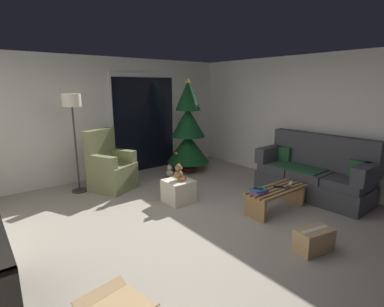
# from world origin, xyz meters

# --- Properties ---
(ground_plane) EXTENTS (7.00, 7.00, 0.00)m
(ground_plane) POSITION_xyz_m (0.00, 0.00, 0.00)
(ground_plane) COLOR #9E9384
(wall_back) EXTENTS (5.72, 0.12, 2.50)m
(wall_back) POSITION_xyz_m (0.00, 3.06, 1.25)
(wall_back) COLOR silver
(wall_back) RESTS_ON ground
(wall_right) EXTENTS (0.12, 6.00, 2.50)m
(wall_right) POSITION_xyz_m (2.86, 0.00, 1.25)
(wall_right) COLOR silver
(wall_right) RESTS_ON ground
(patio_door_frame) EXTENTS (1.60, 0.02, 2.20)m
(patio_door_frame) POSITION_xyz_m (0.81, 2.99, 1.10)
(patio_door_frame) COLOR silver
(patio_door_frame) RESTS_ON ground
(patio_door_glass) EXTENTS (1.50, 0.02, 2.10)m
(patio_door_glass) POSITION_xyz_m (0.81, 2.97, 1.05)
(patio_door_glass) COLOR black
(patio_door_glass) RESTS_ON ground
(couch) EXTENTS (0.84, 1.96, 1.08)m
(couch) POSITION_xyz_m (2.32, -0.35, 0.40)
(couch) COLOR #3D3D42
(couch) RESTS_ON ground
(coffee_table) EXTENTS (1.10, 0.40, 0.37)m
(coffee_table) POSITION_xyz_m (1.24, -0.36, 0.25)
(coffee_table) COLOR #9E7547
(coffee_table) RESTS_ON ground
(remote_white) EXTENTS (0.16, 0.10, 0.02)m
(remote_white) POSITION_xyz_m (1.59, -0.37, 0.38)
(remote_white) COLOR silver
(remote_white) RESTS_ON coffee_table
(remote_black) EXTENTS (0.15, 0.14, 0.02)m
(remote_black) POSITION_xyz_m (1.30, -0.35, 0.38)
(remote_black) COLOR black
(remote_black) RESTS_ON coffee_table
(remote_graphite) EXTENTS (0.16, 0.07, 0.02)m
(remote_graphite) POSITION_xyz_m (1.38, -0.46, 0.38)
(remote_graphite) COLOR #333338
(remote_graphite) RESTS_ON coffee_table
(book_stack) EXTENTS (0.26, 0.21, 0.06)m
(book_stack) POSITION_xyz_m (0.86, -0.32, 0.40)
(book_stack) COLOR #6B3D7A
(book_stack) RESTS_ON coffee_table
(cell_phone) EXTENTS (0.12, 0.16, 0.01)m
(cell_phone) POSITION_xyz_m (0.86, -0.30, 0.43)
(cell_phone) COLOR black
(cell_phone) RESTS_ON book_stack
(christmas_tree) EXTENTS (0.96, 0.96, 2.10)m
(christmas_tree) POSITION_xyz_m (1.49, 2.24, 0.93)
(christmas_tree) COLOR #4C1E19
(christmas_tree) RESTS_ON ground
(armchair) EXTENTS (0.92, 0.92, 1.13)m
(armchair) POSITION_xyz_m (-0.39, 2.19, 0.40)
(armchair) COLOR olive
(armchair) RESTS_ON ground
(floor_lamp) EXTENTS (0.32, 0.32, 1.78)m
(floor_lamp) POSITION_xyz_m (-0.91, 2.42, 1.51)
(floor_lamp) COLOR #2D2D30
(floor_lamp) RESTS_ON ground
(ottoman) EXTENTS (0.44, 0.44, 0.38)m
(ottoman) POSITION_xyz_m (0.24, 0.86, 0.19)
(ottoman) COLOR beige
(ottoman) RESTS_ON ground
(teddy_bear_chestnut) EXTENTS (0.21, 0.22, 0.29)m
(teddy_bear_chestnut) POSITION_xyz_m (0.25, 0.86, 0.51)
(teddy_bear_chestnut) COLOR brown
(teddy_bear_chestnut) RESTS_ON ottoman
(teddy_bear_cream_by_tree) EXTENTS (0.20, 0.20, 0.29)m
(teddy_bear_cream_by_tree) POSITION_xyz_m (0.88, 2.08, 0.12)
(teddy_bear_cream_by_tree) COLOR beige
(teddy_bear_cream_by_tree) RESTS_ON ground
(cardboard_box_taped_mid_floor) EXTENTS (0.49, 0.34, 0.28)m
(cardboard_box_taped_mid_floor) POSITION_xyz_m (0.64, -1.34, 0.14)
(cardboard_box_taped_mid_floor) COLOR tan
(cardboard_box_taped_mid_floor) RESTS_ON ground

